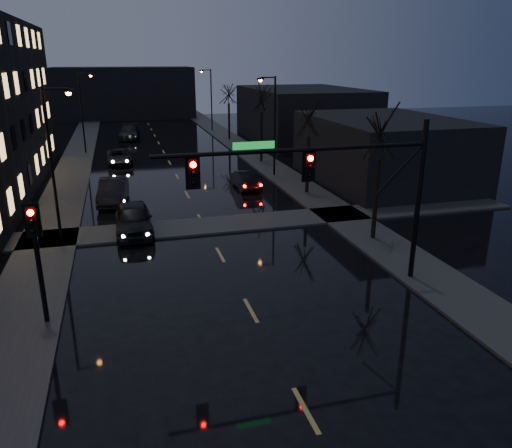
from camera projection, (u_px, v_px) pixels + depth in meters
sidewalk_left at (72, 174)px, 41.93m from camera, size 3.00×140.00×0.12m
sidewalk_right at (265, 163)px, 46.19m from camera, size 3.00×140.00×0.12m
sidewalk_cross at (205, 226)px, 28.96m from camera, size 40.00×3.00×0.12m
commercial_right_near at (384, 150)px, 38.94m from camera, size 10.00×14.00×5.00m
commercial_right_far at (303, 114)px, 59.29m from camera, size 12.00×18.00×6.00m
far_block at (124, 93)px, 81.42m from camera, size 22.00×10.00×8.00m
signal_mast at (338, 176)px, 19.71m from camera, size 11.11×0.41×7.00m
signal_pole_left at (36, 248)px, 17.45m from camera, size 0.35×0.41×4.53m
tree_near at (382, 123)px, 25.00m from camera, size 3.52×3.52×8.08m
tree_mid_a at (309, 112)px, 34.28m from camera, size 3.30×3.30×7.58m
tree_mid_b at (262, 90)px, 45.02m from camera, size 3.74×3.74×8.59m
tree_far at (229, 88)px, 58.00m from camera, size 3.43×3.43×7.88m
streetlight_l_near at (55, 153)px, 25.11m from camera, size 1.53×0.28×8.00m
streetlight_l_far at (83, 106)px, 49.82m from camera, size 1.53×0.28×8.00m
streetlight_r_mid at (272, 118)px, 39.90m from camera, size 1.53×0.28×8.00m
streetlight_r_far at (210, 95)px, 65.52m from camera, size 1.53×0.28×8.00m
oncoming_car_a at (133, 219)px, 27.68m from camera, size 2.02×4.98×1.69m
oncoming_car_b at (113, 191)px, 33.58m from camera, size 2.19×5.08×1.63m
oncoming_car_c at (120, 157)px, 46.09m from camera, size 2.32×4.88×1.34m
oncoming_car_d at (129, 132)px, 60.24m from camera, size 2.91×5.91×1.65m
lead_car at (245, 179)px, 37.45m from camera, size 1.54×4.23×1.39m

